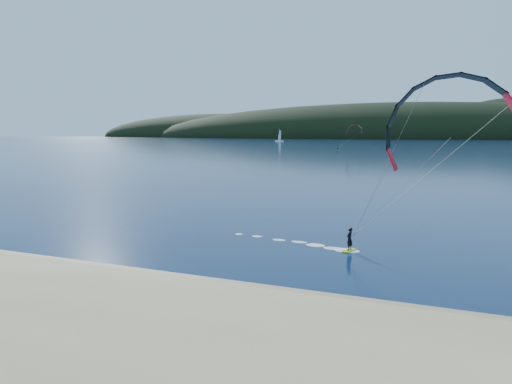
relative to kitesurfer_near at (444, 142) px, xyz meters
The scene contains 6 objects.
ground 21.25m from the kitesurfer_near, 142.36° to the right, with size 1800.00×1800.00×0.00m, color #081B3A.
wet_sand 19.07m from the kitesurfer_near, 154.37° to the right, with size 220.00×2.50×0.10m.
headland 733.58m from the kitesurfer_near, 91.16° to the left, with size 1200.00×310.00×140.00m.
kitesurfer_near is the anchor object (origin of this frame).
kitesurfer_far 195.14m from the kitesurfer_near, 100.79° to the left, with size 13.26×6.29×12.36m.
sailboat 416.33m from the kitesurfer_near, 109.87° to the left, with size 9.14×5.92×12.74m.
Camera 1 is at (14.80, -18.34, 9.05)m, focal length 31.51 mm.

